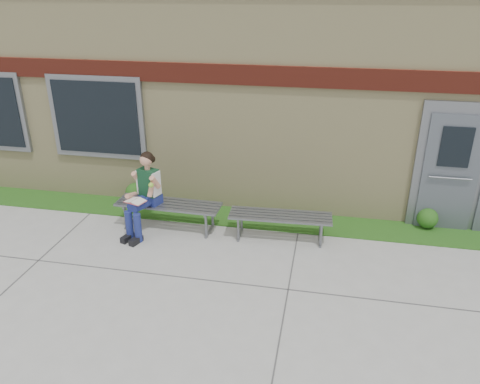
# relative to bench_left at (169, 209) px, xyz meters

# --- Properties ---
(ground) EXTENTS (80.00, 80.00, 0.00)m
(ground) POSITION_rel_bench_left_xyz_m (1.30, -1.98, -0.38)
(ground) COLOR #9E9E99
(ground) RESTS_ON ground
(grass_strip) EXTENTS (16.00, 0.80, 0.02)m
(grass_strip) POSITION_rel_bench_left_xyz_m (1.30, 0.62, -0.37)
(grass_strip) COLOR #254612
(grass_strip) RESTS_ON ground
(school_building) EXTENTS (16.20, 6.22, 4.20)m
(school_building) POSITION_rel_bench_left_xyz_m (1.30, 4.01, 1.73)
(school_building) COLOR beige
(school_building) RESTS_ON ground
(bench_left) EXTENTS (1.89, 0.57, 0.49)m
(bench_left) POSITION_rel_bench_left_xyz_m (0.00, 0.00, 0.00)
(bench_left) COLOR slate
(bench_left) RESTS_ON ground
(bench_right) EXTENTS (1.76, 0.57, 0.45)m
(bench_right) POSITION_rel_bench_left_xyz_m (2.00, 0.00, -0.03)
(bench_right) COLOR slate
(bench_right) RESTS_ON ground
(girl) EXTENTS (0.59, 0.92, 1.45)m
(girl) POSITION_rel_bench_left_xyz_m (-0.35, -0.21, 0.38)
(girl) COLOR navy
(girl) RESTS_ON ground
(shrub_mid) EXTENTS (0.40, 0.40, 0.40)m
(shrub_mid) POSITION_rel_bench_left_xyz_m (-1.02, 0.87, -0.16)
(shrub_mid) COLOR #254612
(shrub_mid) RESTS_ON grass_strip
(shrub_east) EXTENTS (0.37, 0.37, 0.37)m
(shrub_east) POSITION_rel_bench_left_xyz_m (4.56, 0.87, -0.17)
(shrub_east) COLOR #254612
(shrub_east) RESTS_ON grass_strip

